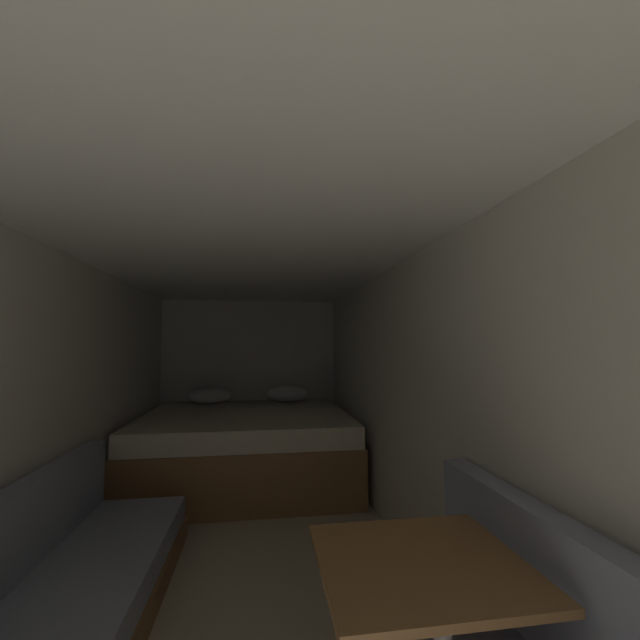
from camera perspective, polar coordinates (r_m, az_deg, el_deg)
The scene contains 7 objects.
ground_plane at distance 2.86m, azimuth -12.21°, elevation -32.82°, with size 7.28×7.28×0.00m, color beige.
wall_back at distance 5.18m, azimuth -10.25°, elevation -8.22°, with size 2.30×0.05×1.98m, color silver.
wall_left at distance 2.83m, azimuth -35.82°, elevation -11.27°, with size 0.05×5.28×1.98m, color silver.
wall_right at distance 2.72m, azimuth 13.15°, elevation -12.22°, with size 0.05×5.28×1.98m, color silver.
ceiling_slab at distance 2.58m, azimuth -11.57°, elevation 10.02°, with size 2.30×5.28×0.05m, color white.
bed at distance 4.32m, azimuth -10.71°, elevation -17.62°, with size 2.08×1.83×0.89m.
dinette_table at distance 1.52m, azimuth 14.66°, elevation -34.68°, with size 0.63×0.56×0.73m.
Camera 1 is at (0.13, -0.57, 1.39)m, focal length 21.84 mm.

